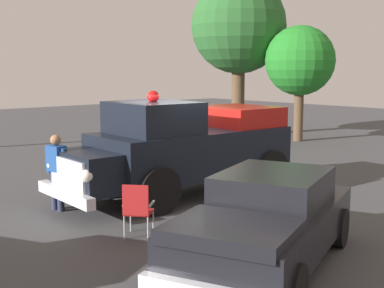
{
  "coord_description": "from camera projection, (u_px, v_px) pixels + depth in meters",
  "views": [
    {
      "loc": [
        8.32,
        9.53,
        3.09
      ],
      "look_at": [
        -0.27,
        -0.03,
        1.25
      ],
      "focal_mm": 49.49,
      "sensor_mm": 36.0,
      "label": 1
    }
  ],
  "objects": [
    {
      "name": "ground_plane",
      "position": [
        185.0,
        195.0,
        12.96
      ],
      "size": [
        60.0,
        60.0,
        0.0
      ],
      "primitive_type": "plane",
      "color": "#424244"
    },
    {
      "name": "lawn_chair_spare",
      "position": [
        137.0,
        207.0,
        9.64
      ],
      "size": [
        0.69,
        0.69,
        1.02
      ],
      "color": "#B7BABF",
      "rests_on": "ground"
    },
    {
      "name": "vintage_fire_truck",
      "position": [
        185.0,
        147.0,
        12.84
      ],
      "size": [
        6.05,
        2.55,
        2.59
      ],
      "color": "black",
      "rests_on": "ground"
    },
    {
      "name": "classic_hot_rod",
      "position": [
        266.0,
        221.0,
        8.21
      ],
      "size": [
        4.73,
        3.32,
        1.46
      ],
      "color": "black",
      "rests_on": "ground"
    },
    {
      "name": "background_fence",
      "position": [
        183.0,
        118.0,
        28.21
      ],
      "size": [
        9.56,
        0.12,
        0.9
      ],
      "color": "#A8A393",
      "rests_on": "ground"
    },
    {
      "name": "spectator_standing",
      "position": [
        57.0,
        167.0,
        11.48
      ],
      "size": [
        0.31,
        0.65,
        1.68
      ],
      "color": "#2D334C",
      "rests_on": "ground"
    },
    {
      "name": "lawn_chair_by_car",
      "position": [
        162.0,
        151.0,
        16.14
      ],
      "size": [
        0.69,
        0.69,
        1.02
      ],
      "color": "#B7BABF",
      "rests_on": "ground"
    },
    {
      "name": "oak_tree_right",
      "position": [
        239.0,
        27.0,
        23.76
      ],
      "size": [
        4.29,
        4.29,
        7.13
      ],
      "color": "brown",
      "rests_on": "ground"
    },
    {
      "name": "oak_tree_left",
      "position": [
        300.0,
        61.0,
        22.2
      ],
      "size": [
        2.93,
        2.93,
        4.88
      ],
      "color": "brown",
      "rests_on": "ground"
    }
  ]
}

